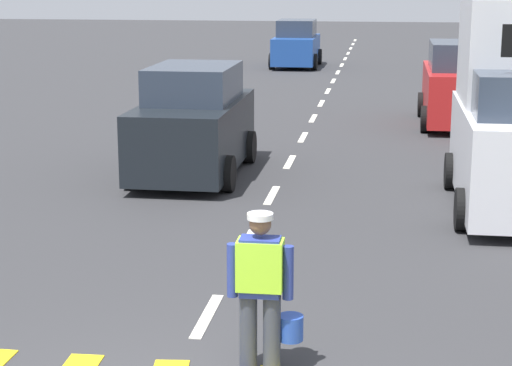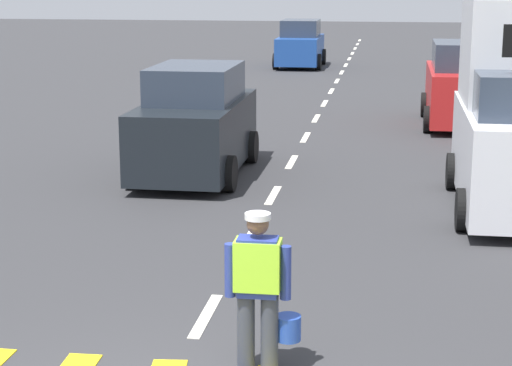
{
  "view_description": "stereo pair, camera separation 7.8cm",
  "coord_description": "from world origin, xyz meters",
  "px_view_note": "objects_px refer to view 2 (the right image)",
  "views": [
    {
      "loc": [
        2.03,
        -7.16,
        3.97
      ],
      "look_at": [
        0.25,
        4.99,
        1.1
      ],
      "focal_mm": 63.39,
      "sensor_mm": 36.0,
      "label": 1
    },
    {
      "loc": [
        2.11,
        -7.15,
        3.97
      ],
      "look_at": [
        0.25,
        4.99,
        1.1
      ],
      "focal_mm": 63.39,
      "sensor_mm": 36.0,
      "label": 2
    }
  ],
  "objects_px": {
    "car_oncoming_lead": "(195,124)",
    "road_worker": "(260,285)",
    "car_parked_far": "(460,87)",
    "car_oncoming_third": "(300,45)"
  },
  "relations": [
    {
      "from": "road_worker",
      "to": "car_oncoming_third",
      "type": "bearing_deg",
      "value": 95.2
    },
    {
      "from": "car_oncoming_lead",
      "to": "road_worker",
      "type": "bearing_deg",
      "value": -73.59
    },
    {
      "from": "car_parked_far",
      "to": "car_oncoming_lead",
      "type": "bearing_deg",
      "value": -128.88
    },
    {
      "from": "car_oncoming_lead",
      "to": "car_parked_far",
      "type": "distance_m",
      "value": 8.94
    },
    {
      "from": "car_oncoming_third",
      "to": "car_oncoming_lead",
      "type": "bearing_deg",
      "value": -89.63
    },
    {
      "from": "car_oncoming_lead",
      "to": "car_oncoming_third",
      "type": "height_order",
      "value": "car_oncoming_lead"
    },
    {
      "from": "road_worker",
      "to": "car_oncoming_third",
      "type": "xyz_separation_m",
      "value": [
        -2.77,
        30.42,
        -0.0
      ]
    },
    {
      "from": "road_worker",
      "to": "car_oncoming_lead",
      "type": "relative_size",
      "value": 0.39
    },
    {
      "from": "road_worker",
      "to": "car_parked_far",
      "type": "bearing_deg",
      "value": 79.39
    },
    {
      "from": "road_worker",
      "to": "car_oncoming_lead",
      "type": "distance_m",
      "value": 9.32
    }
  ]
}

